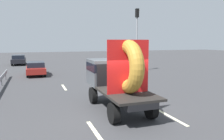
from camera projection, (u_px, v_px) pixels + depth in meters
name	position (u px, v px, depth m)	size (l,w,h in m)	color
ground_plane	(120.00, 112.00, 10.28)	(120.00, 120.00, 0.00)	#38383A
flatbed_truck	(115.00, 75.00, 10.90)	(2.02, 5.02, 3.35)	black
distant_sedan	(36.00, 68.00, 21.39)	(1.72, 4.01, 1.31)	black
traffic_light	(137.00, 32.00, 23.50)	(0.42, 0.36, 6.66)	gray
lane_dash_left_near	(97.00, 134.00, 7.87)	(2.65, 0.16, 0.01)	beige
lane_dash_left_far	(64.00, 87.00, 15.85)	(2.07, 0.16, 0.01)	beige
lane_dash_right_near	(169.00, 116.00, 9.84)	(2.66, 0.16, 0.01)	beige
lane_dash_right_far	(112.00, 85.00, 16.68)	(2.62, 0.16, 0.01)	beige
oncoming_car	(19.00, 59.00, 30.95)	(1.79, 4.17, 1.36)	black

